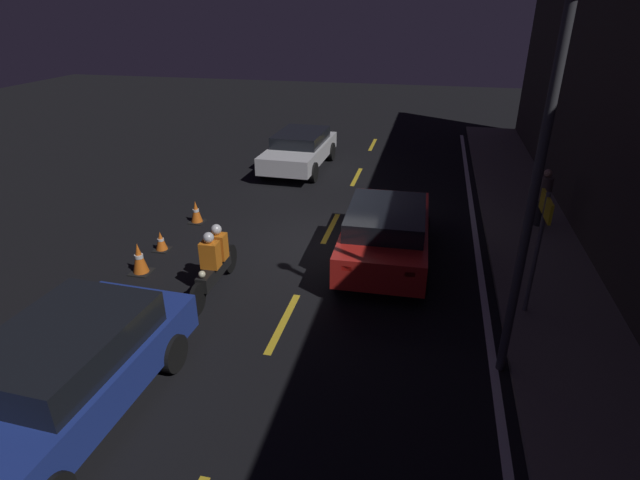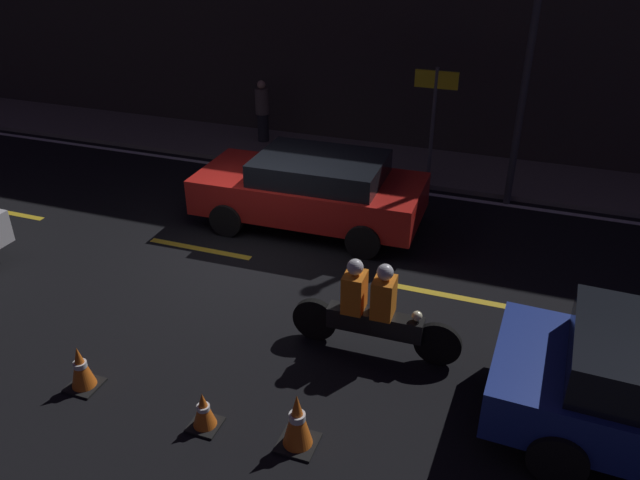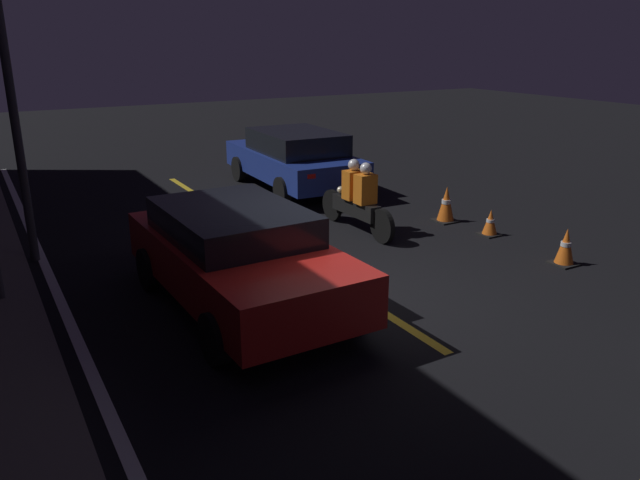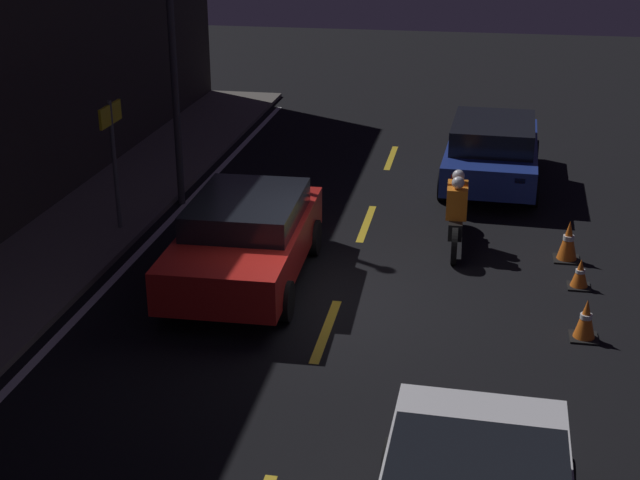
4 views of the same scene
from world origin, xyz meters
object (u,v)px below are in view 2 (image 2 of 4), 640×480
at_px(traffic_cone_far, 297,421).
at_px(traffic_cone_near, 81,368).
at_px(street_lamp, 532,42).
at_px(taxi_red, 312,188).
at_px(motorcycle, 371,310).
at_px(shop_sign, 435,102).
at_px(pedestrian, 262,111).
at_px(traffic_cone_mid, 204,410).

bearing_deg(traffic_cone_far, traffic_cone_near, -179.42).
height_order(traffic_cone_near, traffic_cone_far, traffic_cone_far).
height_order(traffic_cone_near, street_lamp, street_lamp).
bearing_deg(taxi_red, traffic_cone_near, 76.62).
distance_m(motorcycle, traffic_cone_near, 3.79).
distance_m(traffic_cone_near, shop_sign, 8.76).
height_order(motorcycle, traffic_cone_far, motorcycle).
xyz_separation_m(motorcycle, shop_sign, (-0.42, 6.19, 1.15)).
relative_size(traffic_cone_near, pedestrian, 0.40).
xyz_separation_m(taxi_red, traffic_cone_mid, (0.66, -5.36, -0.51)).
distance_m(traffic_cone_far, shop_sign, 8.26).
bearing_deg(traffic_cone_near, pedestrian, 100.15).
height_order(traffic_cone_far, pedestrian, pedestrian).
height_order(taxi_red, traffic_cone_mid, taxi_red).
bearing_deg(motorcycle, taxi_red, 121.24).
xyz_separation_m(traffic_cone_near, pedestrian, (-1.63, 9.10, 0.58)).
relative_size(taxi_red, street_lamp, 0.74).
height_order(traffic_cone_near, pedestrian, pedestrian).
bearing_deg(pedestrian, motorcycle, -55.80).
bearing_deg(shop_sign, traffic_cone_far, -89.12).
height_order(traffic_cone_near, traffic_cone_mid, traffic_cone_near).
distance_m(pedestrian, shop_sign, 4.61).
distance_m(traffic_cone_far, pedestrian, 10.16).
bearing_deg(taxi_red, pedestrian, -55.53).
bearing_deg(traffic_cone_far, motorcycle, 81.40).
bearing_deg(traffic_cone_mid, motorcycle, 55.21).
relative_size(traffic_cone_mid, pedestrian, 0.32).
bearing_deg(pedestrian, traffic_cone_near, -79.85).
distance_m(motorcycle, traffic_cone_far, 1.99).
distance_m(traffic_cone_mid, traffic_cone_far, 1.14).
relative_size(taxi_red, shop_sign, 1.77).
height_order(motorcycle, shop_sign, shop_sign).
relative_size(shop_sign, street_lamp, 0.42).
xyz_separation_m(traffic_cone_near, street_lamp, (4.56, 7.55, 2.93)).
relative_size(taxi_red, pedestrian, 2.76).
distance_m(traffic_cone_near, pedestrian, 9.26).
distance_m(motorcycle, shop_sign, 6.31).
bearing_deg(shop_sign, taxi_red, -120.06).
height_order(taxi_red, motorcycle, motorcycle).
relative_size(motorcycle, traffic_cone_mid, 4.75).
bearing_deg(shop_sign, motorcycle, -86.13).
xyz_separation_m(taxi_red, shop_sign, (1.67, 2.88, 1.04)).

